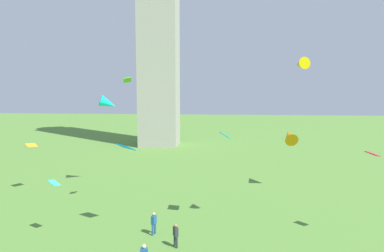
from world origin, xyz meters
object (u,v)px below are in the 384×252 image
kite_flying_0 (108,104)px  kite_flying_2 (31,145)px  kite_flying_5 (126,147)px  kite_flying_8 (290,136)px  kite_flying_4 (372,154)px  kite_flying_3 (54,183)px  kite_flying_1 (127,80)px  person_1 (176,234)px  person_0 (154,222)px  kite_flying_7 (300,64)px  kite_flying_6 (225,135)px

kite_flying_0 → kite_flying_2: 8.56m
kite_flying_5 → kite_flying_8: bearing=69.7°
kite_flying_5 → kite_flying_2: bearing=171.7°
kite_flying_2 → kite_flying_8: (25.82, 3.44, 0.77)m
kite_flying_8 → kite_flying_4: bearing=100.4°
kite_flying_2 → kite_flying_3: 12.51m
kite_flying_3 → kite_flying_8: bearing=-114.6°
kite_flying_4 → kite_flying_3: bearing=-128.7°
kite_flying_4 → kite_flying_1: bearing=-144.4°
kite_flying_3 → kite_flying_2: bearing=-26.0°
person_1 → kite_flying_2: size_ratio=1.21×
kite_flying_1 → kite_flying_5: (0.73, -3.70, -4.84)m
person_0 → person_1: (1.81, -1.87, -0.03)m
kite_flying_7 → kite_flying_8: (1.71, 11.97, -6.64)m
kite_flying_5 → kite_flying_0: bearing=141.4°
kite_flying_0 → kite_flying_6: bearing=-147.1°
kite_flying_1 → kite_flying_3: (-4.04, -5.12, -7.21)m
person_0 → kite_flying_3: bearing=-65.1°
person_1 → kite_flying_6: size_ratio=1.31×
kite_flying_0 → kite_flying_5: size_ratio=1.54×
person_0 → person_1: size_ratio=1.03×
kite_flying_6 → kite_flying_8: (6.76, 10.22, -1.43)m
kite_flying_3 → kite_flying_4: size_ratio=0.89×
kite_flying_2 → kite_flying_5: kite_flying_5 is taller
kite_flying_8 → kite_flying_2: bearing=4.4°
kite_flying_8 → person_0: bearing=44.1°
person_1 → kite_flying_5: 7.06m
person_0 → person_1: bearing=62.0°
person_1 → kite_flying_1: 12.77m
kite_flying_8 → kite_flying_6: bearing=53.3°
kite_flying_1 → kite_flying_8: size_ratio=0.45×
kite_flying_2 → kite_flying_4: size_ratio=1.26×
person_0 → kite_flying_3: 7.52m
kite_flying_1 → kite_flying_3: 9.72m
kite_flying_7 → kite_flying_6: bearing=-35.6°
person_0 → kite_flying_4: 15.79m
kite_flying_1 → kite_flying_5: 6.13m
person_0 → kite_flying_0: size_ratio=0.73×
kite_flying_0 → kite_flying_7: 20.24m
kite_flying_2 → kite_flying_8: kite_flying_8 is taller
person_0 → kite_flying_3: (-6.86, -0.84, 2.96)m
kite_flying_6 → kite_flying_8: kite_flying_6 is taller
kite_flying_2 → kite_flying_6: kite_flying_6 is taller
kite_flying_1 → kite_flying_7: size_ratio=0.73×
person_0 → kite_flying_7: kite_flying_7 is taller
person_1 → kite_flying_6: kite_flying_6 is taller
person_0 → kite_flying_1: 11.38m
person_1 → kite_flying_0: (-8.57, 13.40, 7.88)m
kite_flying_1 → kite_flying_5: size_ratio=0.71×
person_0 → kite_flying_6: kite_flying_6 is taller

